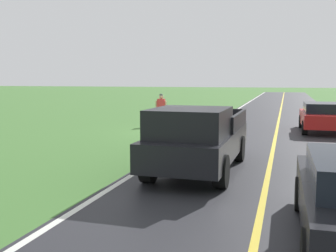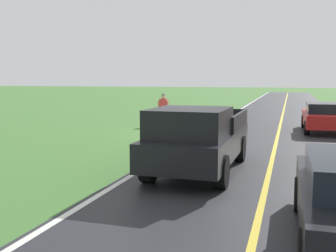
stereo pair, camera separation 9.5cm
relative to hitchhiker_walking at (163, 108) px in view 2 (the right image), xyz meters
name	(u,v)px [view 2 (the right image)]	position (x,y,z in m)	size (l,w,h in m)	color
ground_plane	(181,131)	(-1.59, 2.15, -0.98)	(200.00, 200.00, 0.00)	#427033
road_surface	(278,135)	(-6.16, 2.15, -0.98)	(7.32, 120.00, 0.00)	#28282D
lane_edge_line	(203,132)	(-2.68, 2.15, -0.98)	(0.16, 117.60, 0.00)	silver
lane_centre_line	(278,135)	(-6.16, 2.15, -0.98)	(0.14, 117.60, 0.00)	gold
hitchhiker_walking	(163,108)	(0.00, 0.00, 0.00)	(0.62, 0.51, 1.75)	navy
suitcase_carried	(156,121)	(0.41, 0.11, -0.72)	(0.20, 0.46, 0.51)	black
pickup_truck_passing	(198,137)	(-4.27, 10.40, -0.01)	(2.15, 5.42, 1.82)	black
sedan_near_oncoming	(324,116)	(-8.23, 0.45, -0.23)	(1.99, 4.43, 1.41)	red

